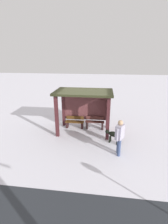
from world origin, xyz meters
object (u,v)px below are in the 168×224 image
object	(u,v)px
bus_shelter	(86,101)
dog	(113,135)
bench_center_inside	(95,123)
bench_left_inside	(75,123)
person_walking	(120,135)

from	to	relation	value
bus_shelter	dog	distance (m)	2.42
bus_shelter	bench_center_inside	bearing A→B (deg)	28.06
bus_shelter	bench_left_inside	bearing A→B (deg)	158.90
person_walking	dog	size ratio (longest dim) A/B	1.85
bus_shelter	bench_left_inside	distance (m)	1.67
bench_left_inside	person_walking	distance (m)	3.61
dog	person_walking	bearing A→B (deg)	-78.39
dog	bench_center_inside	bearing A→B (deg)	123.24
bus_shelter	person_walking	world-z (taller)	bus_shelter
bench_center_inside	person_walking	world-z (taller)	person_walking
bus_shelter	dog	world-z (taller)	bus_shelter
bench_left_inside	person_walking	world-z (taller)	person_walking
bus_shelter	person_walking	size ratio (longest dim) A/B	1.89
bench_center_inside	dog	size ratio (longest dim) A/B	1.26
bench_center_inside	bus_shelter	bearing A→B (deg)	-151.94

